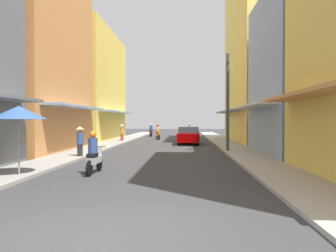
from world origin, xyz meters
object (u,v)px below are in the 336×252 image
object	(u,v)px
pedestrian_far	(122,132)
vendor_umbrella	(19,113)
utility_pole	(228,102)
motorbike_green	(187,134)
motorbike_orange	(158,133)
motorbike_red	(189,133)
motorbike_maroon	(151,131)
motorbike_silver	(94,155)
parked_car	(189,135)
pedestrian_midway	(80,140)

from	to	relation	value
pedestrian_far	vendor_umbrella	size ratio (longest dim) A/B	0.66
pedestrian_far	utility_pole	xyz separation A→B (m)	(8.35, -9.41, 2.19)
motorbike_green	motorbike_orange	distance (m)	4.03
motorbike_red	utility_pole	bearing A→B (deg)	-80.53
motorbike_maroon	utility_pole	xyz separation A→B (m)	(6.78, -19.75, 2.40)
motorbike_maroon	pedestrian_far	xyz separation A→B (m)	(-1.56, -10.34, 0.21)
motorbike_silver	parked_car	size ratio (longest dim) A/B	0.44
motorbike_green	pedestrian_midway	world-z (taller)	pedestrian_midway
motorbike_red	motorbike_maroon	size ratio (longest dim) A/B	1.01
motorbike_green	motorbike_maroon	size ratio (longest dim) A/B	1.01
vendor_umbrella	utility_pole	distance (m)	12.59
motorbike_maroon	vendor_umbrella	bearing A→B (deg)	-92.82
motorbike_maroon	pedestrian_midway	bearing A→B (deg)	-93.07
motorbike_orange	vendor_umbrella	xyz separation A→B (m)	(-2.80, -23.13, 1.52)
motorbike_red	motorbike_green	distance (m)	2.99
motorbike_orange	motorbike_maroon	distance (m)	6.26
pedestrian_midway	motorbike_orange	bearing A→B (deg)	81.37
motorbike_silver	parked_car	world-z (taller)	motorbike_silver
motorbike_silver	parked_car	bearing A→B (deg)	76.67
motorbike_silver	pedestrian_midway	xyz separation A→B (m)	(-2.11, 4.85, 0.23)
motorbike_silver	motorbike_orange	size ratio (longest dim) A/B	1.03
motorbike_maroon	motorbike_red	bearing A→B (deg)	-54.65
motorbike_silver	utility_pole	world-z (taller)	utility_pole
motorbike_red	utility_pole	xyz separation A→B (m)	(2.22, -13.32, 2.40)
motorbike_silver	utility_pole	bearing A→B (deg)	54.90
motorbike_green	pedestrian_midway	bearing A→B (deg)	-105.86
motorbike_maroon	utility_pole	bearing A→B (deg)	-71.04
motorbike_orange	vendor_umbrella	size ratio (longest dim) A/B	0.72
motorbike_silver	motorbike_maroon	bearing A→B (deg)	91.73
motorbike_silver	motorbike_red	xyz separation A→B (m)	(3.71, 21.75, 0.00)
parked_car	motorbike_green	bearing A→B (deg)	90.47
pedestrian_midway	pedestrian_far	size ratio (longest dim) A/B	1.02
parked_car	pedestrian_far	size ratio (longest dim) A/B	2.56
motorbike_orange	motorbike_maroon	bearing A→B (deg)	102.55
motorbike_green	motorbike_maroon	distance (m)	5.60
motorbike_green	motorbike_maroon	bearing A→B (deg)	141.78
motorbike_silver	motorbike_orange	xyz separation A→B (m)	(0.51, 22.08, 0.00)
motorbike_green	motorbike_red	bearing A→B (deg)	-86.73
utility_pole	motorbike_silver	bearing A→B (deg)	-125.10
motorbike_green	utility_pole	bearing A→B (deg)	-81.65
motorbike_orange	parked_car	bearing A→B (deg)	-65.44
motorbike_silver	pedestrian_far	size ratio (longest dim) A/B	1.12
vendor_umbrella	pedestrian_far	bearing A→B (deg)	90.38
motorbike_red	vendor_umbrella	distance (m)	23.64
vendor_umbrella	utility_pole	world-z (taller)	utility_pole
motorbike_silver	motorbike_maroon	world-z (taller)	same
parked_car	utility_pole	size ratio (longest dim) A/B	0.69
motorbike_silver	motorbike_green	xyz separation A→B (m)	(3.54, 24.73, -0.20)
vendor_umbrella	motorbike_silver	bearing A→B (deg)	24.73
utility_pole	parked_car	bearing A→B (deg)	108.70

